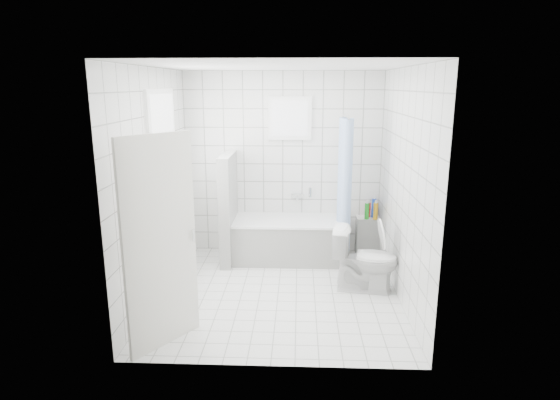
{
  "coord_description": "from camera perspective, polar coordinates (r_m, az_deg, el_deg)",
  "views": [
    {
      "loc": [
        0.24,
        -5.14,
        2.4
      ],
      "look_at": [
        0.01,
        0.35,
        1.05
      ],
      "focal_mm": 30.0,
      "sensor_mm": 36.0,
      "label": 1
    }
  ],
  "objects": [
    {
      "name": "ceiling",
      "position": [
        5.14,
        -0.25,
        16.04
      ],
      "size": [
        3.0,
        3.0,
        0.0
      ],
      "primitive_type": "plane",
      "rotation": [
        3.14,
        0.0,
        0.0
      ],
      "color": "white",
      "rests_on": "ground"
    },
    {
      "name": "wall_right",
      "position": [
        5.38,
        14.84,
        1.55
      ],
      "size": [
        0.02,
        3.0,
        2.6
      ],
      "primitive_type": "cube",
      "color": "white",
      "rests_on": "ground"
    },
    {
      "name": "bathtub",
      "position": [
        6.61,
        1.22,
        -4.8
      ],
      "size": [
        1.57,
        0.77,
        0.58
      ],
      "color": "white",
      "rests_on": "ground"
    },
    {
      "name": "wall_front",
      "position": [
        3.81,
        -1.27,
        -3.01
      ],
      "size": [
        2.8,
        0.02,
        2.6
      ],
      "primitive_type": "cube",
      "color": "white",
      "rests_on": "ground"
    },
    {
      "name": "ledge_bottles",
      "position": [
        6.79,
        11.08,
        -1.2
      ],
      "size": [
        0.18,
        0.2,
        0.27
      ],
      "color": "blue",
      "rests_on": "tiled_ledge"
    },
    {
      "name": "window_sill",
      "position": [
        5.86,
        -13.01,
        -1.79
      ],
      "size": [
        0.18,
        1.02,
        0.08
      ],
      "primitive_type": "cube",
      "color": "white",
      "rests_on": "wall_left"
    },
    {
      "name": "window_back",
      "position": [
        6.61,
        1.22,
        9.91
      ],
      "size": [
        0.5,
        0.01,
        0.5
      ],
      "primitive_type": "cube",
      "color": "white",
      "rests_on": "wall_back"
    },
    {
      "name": "door",
      "position": [
        4.4,
        -14.35,
        -5.19
      ],
      "size": [
        0.5,
        0.68,
        2.0
      ],
      "primitive_type": "cube",
      "rotation": [
        0.0,
        0.0,
        -0.62
      ],
      "color": "silver",
      "rests_on": "ground"
    },
    {
      "name": "tub_faucet",
      "position": [
        6.78,
        2.15,
        0.59
      ],
      "size": [
        0.18,
        0.06,
        0.06
      ],
      "primitive_type": "cube",
      "color": "silver",
      "rests_on": "wall_back"
    },
    {
      "name": "wall_back",
      "position": [
        6.73,
        0.35,
        4.41
      ],
      "size": [
        2.8,
        0.02,
        2.6
      ],
      "primitive_type": "cube",
      "color": "white",
      "rests_on": "ground"
    },
    {
      "name": "window_left",
      "position": [
        5.72,
        -13.85,
        5.37
      ],
      "size": [
        0.01,
        0.9,
        1.4
      ],
      "primitive_type": "cube",
      "color": "white",
      "rests_on": "wall_left"
    },
    {
      "name": "ground",
      "position": [
        5.68,
        -0.22,
        -11.21
      ],
      "size": [
        3.0,
        3.0,
        0.0
      ],
      "primitive_type": "plane",
      "color": "white",
      "rests_on": "ground"
    },
    {
      "name": "wall_left",
      "position": [
        5.5,
        -14.97,
        1.8
      ],
      "size": [
        0.02,
        3.0,
        2.6
      ],
      "primitive_type": "cube",
      "color": "white",
      "rests_on": "ground"
    },
    {
      "name": "shower_curtain",
      "position": [
        6.27,
        7.88,
        1.72
      ],
      "size": [
        0.14,
        0.48,
        1.78
      ],
      "primitive_type": null,
      "color": "#477AD1",
      "rests_on": "curtain_rod"
    },
    {
      "name": "curtain_rod",
      "position": [
        6.28,
        8.05,
        10.03
      ],
      "size": [
        0.02,
        0.8,
        0.02
      ],
      "primitive_type": "cylinder",
      "rotation": [
        1.57,
        0.0,
        0.0
      ],
      "color": "silver",
      "rests_on": "wall_back"
    },
    {
      "name": "partition_wall",
      "position": [
        6.5,
        -6.29,
        -0.97
      ],
      "size": [
        0.15,
        0.85,
        1.5
      ],
      "primitive_type": "cube",
      "color": "white",
      "rests_on": "ground"
    },
    {
      "name": "tiled_ledge",
      "position": [
        6.93,
        10.91,
        -4.29
      ],
      "size": [
        0.4,
        0.24,
        0.55
      ],
      "primitive_type": "cube",
      "color": "white",
      "rests_on": "ground"
    },
    {
      "name": "sill_bottles",
      "position": [
        5.69,
        -13.35,
        -0.27
      ],
      "size": [
        0.16,
        0.66,
        0.32
      ],
      "color": "silver",
      "rests_on": "window_sill"
    },
    {
      "name": "toilet",
      "position": [
        5.69,
        10.33,
        -7.13
      ],
      "size": [
        0.82,
        0.55,
        0.78
      ],
      "primitive_type": "imported",
      "rotation": [
        0.0,
        0.0,
        1.41
      ],
      "color": "white",
      "rests_on": "ground"
    }
  ]
}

